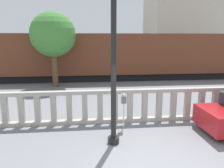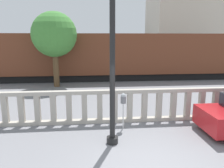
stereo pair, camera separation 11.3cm
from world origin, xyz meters
name	(u,v)px [view 1 (the left image)]	position (x,y,z in m)	size (l,w,h in m)	color
ground_plane	(153,168)	(0.00, 0.00, 0.00)	(160.00, 160.00, 0.00)	slate
balustrade	(130,106)	(0.00, 3.18, 0.65)	(13.89, 0.24, 1.29)	#ADA599
lamppost	(114,42)	(-0.85, 1.43, 3.11)	(0.39, 0.39, 5.55)	black
parking_meter	(124,100)	(-0.35, 2.53, 1.06)	(0.19, 0.19, 1.32)	silver
train_near	(145,55)	(3.01, 12.55, 1.87)	(23.49, 3.20, 4.16)	black
train_far	(120,47)	(3.59, 31.41, 1.84)	(18.87, 2.76, 4.08)	black
building_block	(182,17)	(12.05, 26.80, 6.28)	(9.70, 7.46, 12.55)	beige
tree_left	(53,35)	(-3.83, 9.96, 3.43)	(2.93, 2.93, 4.93)	brown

